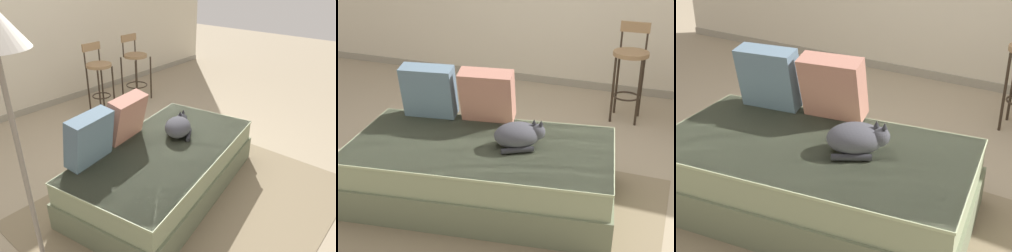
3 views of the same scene
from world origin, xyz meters
TOP-DOWN VIEW (x-y plane):
  - ground_plane at (0.00, 0.00)m, footprint 16.00×16.00m
  - wall_back_panel at (0.00, 2.25)m, footprint 8.00×0.10m
  - wall_baseboard_trim at (0.00, 2.20)m, footprint 8.00×0.02m
  - area_rug at (0.00, -0.70)m, footprint 2.56×2.08m
  - couch at (0.00, -0.40)m, footprint 1.99×1.27m
  - throw_pillow_corner at (-0.57, -0.10)m, footprint 0.43×0.28m
  - throw_pillow_middle at (-0.11, -0.02)m, footprint 0.43×0.30m
  - cat at (0.26, -0.33)m, footprint 0.40×0.37m
  - bar_stool_near_window at (0.76, 1.46)m, footprint 0.34×0.34m
  - bar_stool_by_doorway at (1.44, 1.46)m, footprint 0.34×0.34m

SIDE VIEW (x-z plane):
  - ground_plane at x=0.00m, z-range 0.00..0.00m
  - area_rug at x=0.00m, z-range 0.00..0.01m
  - wall_baseboard_trim at x=0.00m, z-range 0.00..0.09m
  - couch at x=0.00m, z-range 0.00..0.44m
  - cat at x=0.26m, z-range 0.43..0.62m
  - bar_stool_by_doorway at x=1.44m, z-range 0.06..1.03m
  - bar_stool_near_window at x=0.76m, z-range 0.10..1.06m
  - throw_pillow_corner at x=-0.57m, z-range 0.44..0.86m
  - throw_pillow_middle at x=-0.11m, z-range 0.44..0.86m
  - wall_back_panel at x=0.00m, z-range 0.00..2.60m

